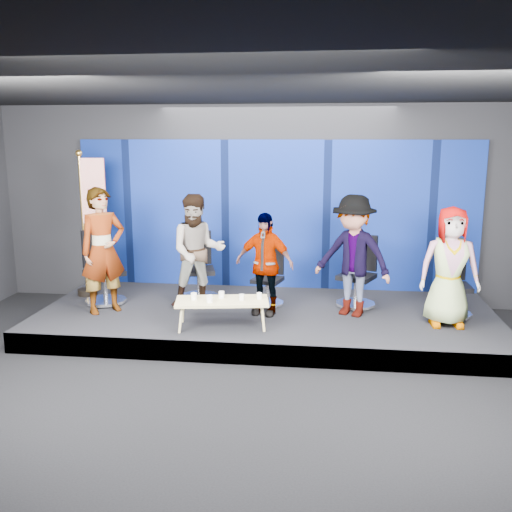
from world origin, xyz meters
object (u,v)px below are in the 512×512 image
object	(u,v)px
panelist_d	(353,256)
panelist_e	(450,267)
chair_e	(452,293)
mug_d	(242,297)
mug_e	(259,296)
mug_b	(210,299)
flag_stand	(90,220)
mug_c	(221,295)
chair_a	(103,279)
chair_d	(358,283)
panelist_a	(103,251)
panelist_b	(198,251)
coffee_table	(222,302)
chair_c	(268,285)
panelist_c	(264,264)
chair_b	(199,277)
mug_a	(194,296)

from	to	relation	value
panelist_d	panelist_e	xyz separation A→B (m)	(1.33, -0.31, -0.06)
chair_e	mug_d	distance (m)	3.21
panelist_e	mug_e	world-z (taller)	panelist_e
mug_b	flag_stand	bearing A→B (deg)	146.71
panelist_e	mug_c	bearing A→B (deg)	-174.44
chair_a	chair_d	distance (m)	4.09
panelist_a	mug_d	xyz separation A→B (m)	(2.19, -0.49, -0.52)
mug_c	panelist_a	bearing A→B (deg)	167.89
panelist_a	mug_e	world-z (taller)	panelist_a
panelist_b	coffee_table	world-z (taller)	panelist_b
chair_e	mug_b	xyz separation A→B (m)	(-3.49, -1.11, 0.10)
chair_d	chair_c	bearing A→B (deg)	-151.25
chair_a	mug_c	size ratio (longest dim) A/B	12.36
chair_e	chair_c	bearing A→B (deg)	173.80
chair_a	panelist_d	bearing A→B (deg)	-45.86
chair_e	panelist_e	xyz separation A→B (m)	(-0.17, -0.47, 0.51)
panelist_c	panelist_d	bearing A→B (deg)	18.97
chair_b	panelist_d	world-z (taller)	panelist_d
coffee_table	mug_c	size ratio (longest dim) A/B	14.31
coffee_table	mug_d	xyz separation A→B (m)	(0.28, 0.02, 0.07)
chair_b	chair_d	bearing A→B (deg)	-18.92
chair_d	mug_d	size ratio (longest dim) A/B	13.19
panelist_c	panelist_e	xyz separation A→B (m)	(2.65, -0.21, 0.08)
coffee_table	mug_d	world-z (taller)	mug_d
chair_d	mug_b	xyz separation A→B (m)	(-2.10, -1.45, 0.08)
chair_c	chair_b	bearing A→B (deg)	-176.66
coffee_table	mug_d	distance (m)	0.29
chair_c	flag_stand	world-z (taller)	flag_stand
chair_e	mug_b	bearing A→B (deg)	-163.78
chair_d	panelist_c	bearing A→B (deg)	-132.53
chair_a	flag_stand	xyz separation A→B (m)	(-0.34, 0.41, 0.90)
panelist_c	panelist_d	distance (m)	1.33
chair_d	panelist_e	xyz separation A→B (m)	(1.22, -0.81, 0.48)
chair_a	coffee_table	world-z (taller)	chair_a
chair_b	mug_a	distance (m)	1.50
panelist_c	mug_e	world-z (taller)	panelist_c
chair_e	flag_stand	bearing A→B (deg)	174.48
chair_b	mug_e	size ratio (longest dim) A/B	12.63
mug_e	panelist_a	bearing A→B (deg)	171.03
panelist_e	chair_e	bearing A→B (deg)	69.06
chair_a	panelist_b	size ratio (longest dim) A/B	0.66
panelist_b	mug_c	world-z (taller)	panelist_b
chair_b	coffee_table	distance (m)	1.58
chair_a	panelist_b	world-z (taller)	panelist_b
chair_c	mug_d	world-z (taller)	chair_c
panelist_a	panelist_c	bearing A→B (deg)	-38.95
chair_b	flag_stand	size ratio (longest dim) A/B	0.45
chair_c	panelist_d	bearing A→B (deg)	-2.40
panelist_a	panelist_c	xyz separation A→B (m)	(2.44, 0.19, -0.18)
panelist_b	panelist_d	bearing A→B (deg)	-19.13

